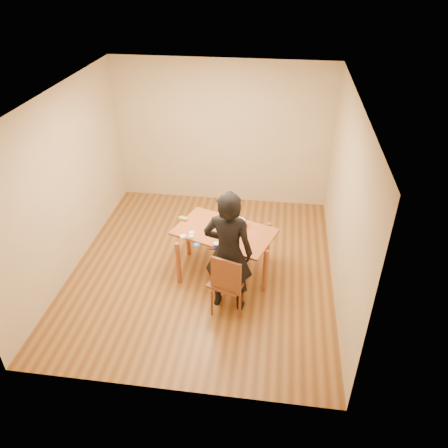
# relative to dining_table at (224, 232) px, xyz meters

# --- Properties ---
(room_shell) EXTENTS (4.00, 4.50, 2.70)m
(room_shell) POSITION_rel_dining_table_xyz_m (-0.35, 0.37, 0.62)
(room_shell) COLOR brown
(room_shell) RESTS_ON ground
(dining_table) EXTENTS (1.62, 1.26, 0.04)m
(dining_table) POSITION_rel_dining_table_xyz_m (0.00, 0.00, 0.00)
(dining_table) COLOR brown
(dining_table) RESTS_ON floor
(dining_chair) EXTENTS (0.56, 0.56, 0.04)m
(dining_chair) POSITION_rel_dining_table_xyz_m (0.15, -0.78, -0.28)
(dining_chair) COLOR brown
(dining_chair) RESTS_ON floor
(cake_plate) EXTENTS (0.27, 0.27, 0.02)m
(cake_plate) POSITION_rel_dining_table_xyz_m (0.18, 0.14, 0.03)
(cake_plate) COLOR #AF0B39
(cake_plate) RESTS_ON dining_table
(cake) EXTENTS (0.23, 0.23, 0.07)m
(cake) POSITION_rel_dining_table_xyz_m (0.18, 0.14, 0.08)
(cake) COLOR white
(cake) RESTS_ON cake_plate
(frosting_dome) EXTENTS (0.22, 0.22, 0.03)m
(frosting_dome) POSITION_rel_dining_table_xyz_m (0.18, 0.14, 0.12)
(frosting_dome) COLOR white
(frosting_dome) RESTS_ON cake
(frosting_tub) EXTENTS (0.08, 0.08, 0.07)m
(frosting_tub) POSITION_rel_dining_table_xyz_m (-0.05, -0.43, 0.05)
(frosting_tub) COLOR white
(frosting_tub) RESTS_ON dining_table
(frosting_lid) EXTENTS (0.09, 0.09, 0.01)m
(frosting_lid) POSITION_rel_dining_table_xyz_m (-0.34, -0.41, 0.02)
(frosting_lid) COLOR #1A48AA
(frosting_lid) RESTS_ON dining_table
(frosting_dollop) EXTENTS (0.04, 0.04, 0.02)m
(frosting_dollop) POSITION_rel_dining_table_xyz_m (-0.34, -0.41, 0.03)
(frosting_dollop) COLOR white
(frosting_dollop) RESTS_ON frosting_lid
(ramekin_green) EXTENTS (0.08, 0.08, 0.04)m
(ramekin_green) POSITION_rel_dining_table_xyz_m (-0.45, -0.24, 0.04)
(ramekin_green) COLOR white
(ramekin_green) RESTS_ON dining_table
(ramekin_yellow) EXTENTS (0.08, 0.08, 0.04)m
(ramekin_yellow) POSITION_rel_dining_table_xyz_m (-0.46, -0.15, 0.04)
(ramekin_yellow) COLOR white
(ramekin_yellow) RESTS_ON dining_table
(ramekin_multi) EXTENTS (0.09, 0.09, 0.04)m
(ramekin_multi) POSITION_rel_dining_table_xyz_m (-0.56, -0.27, 0.04)
(ramekin_multi) COLOR white
(ramekin_multi) RESTS_ON dining_table
(candy_box_pink) EXTENTS (0.12, 0.07, 0.02)m
(candy_box_pink) POSITION_rel_dining_table_xyz_m (-0.66, 0.21, 0.03)
(candy_box_pink) COLOR #BF2D5A
(candy_box_pink) RESTS_ON dining_table
(candy_box_green) EXTENTS (0.15, 0.11, 0.02)m
(candy_box_green) POSITION_rel_dining_table_xyz_m (-0.67, 0.22, 0.05)
(candy_box_green) COLOR green
(candy_box_green) RESTS_ON candy_box_pink
(spatula) EXTENTS (0.18, 0.02, 0.01)m
(spatula) POSITION_rel_dining_table_xyz_m (-0.07, -0.48, 0.02)
(spatula) COLOR black
(spatula) RESTS_ON dining_table
(person) EXTENTS (0.70, 0.49, 1.81)m
(person) POSITION_rel_dining_table_xyz_m (0.15, -0.73, 0.17)
(person) COLOR black
(person) RESTS_ON floor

